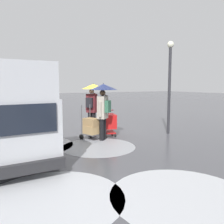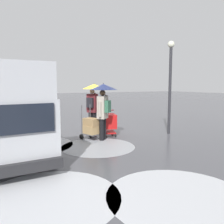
{
  "view_description": "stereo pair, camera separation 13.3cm",
  "coord_description": "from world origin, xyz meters",
  "px_view_note": "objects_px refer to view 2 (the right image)",
  "views": [
    {
      "loc": [
        4.41,
        9.2,
        2.1
      ],
      "look_at": [
        0.01,
        1.45,
        1.05
      ],
      "focal_mm": 37.95,
      "sensor_mm": 36.0,
      "label": 1
    },
    {
      "loc": [
        4.29,
        9.26,
        2.1
      ],
      "look_at": [
        0.01,
        1.45,
        1.05
      ],
      "focal_mm": 37.95,
      "sensor_mm": 36.0,
      "label": 2
    }
  ],
  "objects_px": {
    "shopping_cart_vendor": "(109,122)",
    "hand_dolly_boxes": "(91,127)",
    "pedestrian_pink_side": "(103,98)",
    "pedestrian_black_side": "(93,96)",
    "street_lamp": "(170,78)",
    "cargo_van_parked_right": "(3,116)"
  },
  "relations": [
    {
      "from": "hand_dolly_boxes",
      "to": "shopping_cart_vendor",
      "type": "bearing_deg",
      "value": -161.81
    },
    {
      "from": "pedestrian_black_side",
      "to": "street_lamp",
      "type": "relative_size",
      "value": 0.56
    },
    {
      "from": "shopping_cart_vendor",
      "to": "hand_dolly_boxes",
      "type": "distance_m",
      "value": 0.98
    },
    {
      "from": "pedestrian_pink_side",
      "to": "street_lamp",
      "type": "xyz_separation_m",
      "value": [
        -2.93,
        0.37,
        0.8
      ]
    },
    {
      "from": "shopping_cart_vendor",
      "to": "street_lamp",
      "type": "distance_m",
      "value": 3.15
    },
    {
      "from": "cargo_van_parked_right",
      "to": "pedestrian_pink_side",
      "type": "distance_m",
      "value": 3.51
    },
    {
      "from": "street_lamp",
      "to": "hand_dolly_boxes",
      "type": "bearing_deg",
      "value": -10.1
    },
    {
      "from": "hand_dolly_boxes",
      "to": "pedestrian_black_side",
      "type": "height_order",
      "value": "pedestrian_black_side"
    },
    {
      "from": "shopping_cart_vendor",
      "to": "pedestrian_pink_side",
      "type": "bearing_deg",
      "value": 45.96
    },
    {
      "from": "pedestrian_pink_side",
      "to": "pedestrian_black_side",
      "type": "distance_m",
      "value": 1.91
    },
    {
      "from": "cargo_van_parked_right",
      "to": "pedestrian_pink_side",
      "type": "height_order",
      "value": "cargo_van_parked_right"
    },
    {
      "from": "pedestrian_black_side",
      "to": "street_lamp",
      "type": "height_order",
      "value": "street_lamp"
    },
    {
      "from": "pedestrian_black_side",
      "to": "street_lamp",
      "type": "bearing_deg",
      "value": 138.36
    },
    {
      "from": "pedestrian_black_side",
      "to": "street_lamp",
      "type": "distance_m",
      "value": 3.45
    },
    {
      "from": "street_lamp",
      "to": "pedestrian_black_side",
      "type": "bearing_deg",
      "value": -41.64
    },
    {
      "from": "cargo_van_parked_right",
      "to": "shopping_cart_vendor",
      "type": "distance_m",
      "value": 4.13
    },
    {
      "from": "pedestrian_black_side",
      "to": "street_lamp",
      "type": "xyz_separation_m",
      "value": [
        -2.51,
        2.23,
        0.8
      ]
    },
    {
      "from": "hand_dolly_boxes",
      "to": "street_lamp",
      "type": "distance_m",
      "value": 3.88
    },
    {
      "from": "pedestrian_pink_side",
      "to": "shopping_cart_vendor",
      "type": "bearing_deg",
      "value": -134.04
    },
    {
      "from": "pedestrian_pink_side",
      "to": "pedestrian_black_side",
      "type": "relative_size",
      "value": 1.0
    },
    {
      "from": "pedestrian_pink_side",
      "to": "street_lamp",
      "type": "distance_m",
      "value": 3.06
    },
    {
      "from": "hand_dolly_boxes",
      "to": "pedestrian_pink_side",
      "type": "xyz_separation_m",
      "value": [
        -0.41,
        0.23,
        1.08
      ]
    }
  ]
}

